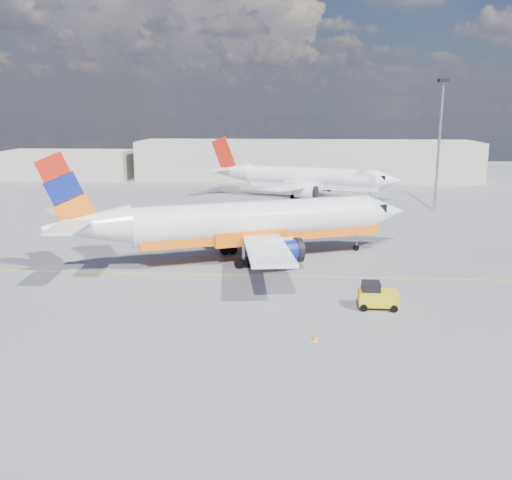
# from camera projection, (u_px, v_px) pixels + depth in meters

# --- Properties ---
(ground) EXTENTS (240.00, 240.00, 0.00)m
(ground) POSITION_uv_depth(u_px,v_px,m) (262.00, 286.00, 48.25)
(ground) COLOR #58585D
(ground) RESTS_ON ground
(taxi_line) EXTENTS (70.00, 0.15, 0.01)m
(taxi_line) POSITION_uv_depth(u_px,v_px,m) (264.00, 276.00, 51.16)
(taxi_line) COLOR yellow
(taxi_line) RESTS_ON ground
(terminal_main) EXTENTS (70.00, 14.00, 8.00)m
(terminal_main) POSITION_uv_depth(u_px,v_px,m) (306.00, 160.00, 119.90)
(terminal_main) COLOR beige
(terminal_main) RESTS_ON ground
(terminal_annex) EXTENTS (26.00, 10.00, 6.00)m
(terminal_annex) POSITION_uv_depth(u_px,v_px,m) (70.00, 165.00, 120.55)
(terminal_annex) COLOR beige
(terminal_annex) RESTS_ON ground
(main_jet) EXTENTS (36.43, 27.50, 11.17)m
(main_jet) POSITION_uv_depth(u_px,v_px,m) (246.00, 223.00, 55.60)
(main_jet) COLOR white
(main_jet) RESTS_ON ground
(second_jet) EXTENTS (32.89, 25.01, 9.97)m
(second_jet) POSITION_uv_depth(u_px,v_px,m) (305.00, 178.00, 94.35)
(second_jet) COLOR white
(second_jet) RESTS_ON ground
(gse_tug) EXTENTS (2.92, 1.83, 2.05)m
(gse_tug) POSITION_uv_depth(u_px,v_px,m) (377.00, 296.00, 42.60)
(gse_tug) COLOR black
(gse_tug) RESTS_ON ground
(traffic_cone) EXTENTS (0.43, 0.43, 0.61)m
(traffic_cone) POSITION_uv_depth(u_px,v_px,m) (314.00, 337.00, 36.77)
(traffic_cone) COLOR white
(traffic_cone) RESTS_ON ground
(floodlight_mast) EXTENTS (1.36, 1.36, 18.67)m
(floodlight_mast) POSITION_uv_depth(u_px,v_px,m) (440.00, 133.00, 80.93)
(floodlight_mast) COLOR #9E9EA6
(floodlight_mast) RESTS_ON ground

